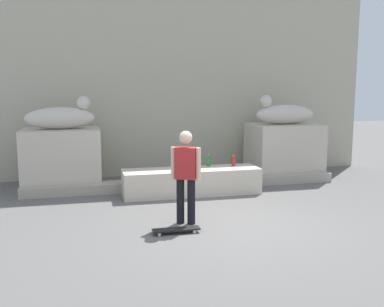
{
  "coord_description": "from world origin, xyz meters",
  "views": [
    {
      "loc": [
        -2.34,
        -7.32,
        2.45
      ],
      "look_at": [
        -0.25,
        1.28,
        1.1
      ],
      "focal_mm": 41.79,
      "sensor_mm": 36.0,
      "label": 1
    }
  ],
  "objects_px": {
    "skater": "(186,173)",
    "bottle_red": "(233,162)",
    "bottle_green": "(208,161)",
    "statue_reclining_left": "(62,117)",
    "skateboard": "(176,229)",
    "statue_reclining_right": "(284,114)"
  },
  "relations": [
    {
      "from": "bottle_green",
      "to": "skateboard",
      "type": "bearing_deg",
      "value": -115.52
    },
    {
      "from": "statue_reclining_right",
      "to": "bottle_red",
      "type": "xyz_separation_m",
      "value": [
        -1.8,
        -1.18,
        -1.03
      ]
    },
    {
      "from": "statue_reclining_left",
      "to": "skateboard",
      "type": "height_order",
      "value": "statue_reclining_left"
    },
    {
      "from": "skateboard",
      "to": "bottle_green",
      "type": "height_order",
      "value": "bottle_green"
    },
    {
      "from": "statue_reclining_left",
      "to": "bottle_green",
      "type": "bearing_deg",
      "value": -22.19
    },
    {
      "from": "bottle_red",
      "to": "statue_reclining_left",
      "type": "bearing_deg",
      "value": 163.12
    },
    {
      "from": "statue_reclining_left",
      "to": "bottle_green",
      "type": "relative_size",
      "value": 5.76
    },
    {
      "from": "statue_reclining_left",
      "to": "statue_reclining_right",
      "type": "bearing_deg",
      "value": -4.25
    },
    {
      "from": "skateboard",
      "to": "bottle_green",
      "type": "bearing_deg",
      "value": -116.48
    },
    {
      "from": "statue_reclining_left",
      "to": "skater",
      "type": "xyz_separation_m",
      "value": [
        2.22,
        -3.44,
        -0.79
      ]
    },
    {
      "from": "bottle_red",
      "to": "statue_reclining_right",
      "type": "bearing_deg",
      "value": 33.22
    },
    {
      "from": "statue_reclining_right",
      "to": "skateboard",
      "type": "bearing_deg",
      "value": 47.45
    },
    {
      "from": "statue_reclining_right",
      "to": "skateboard",
      "type": "distance_m",
      "value": 5.66
    },
    {
      "from": "skater",
      "to": "bottle_red",
      "type": "distance_m",
      "value": 2.82
    },
    {
      "from": "statue_reclining_right",
      "to": "skater",
      "type": "bearing_deg",
      "value": 45.89
    },
    {
      "from": "bottle_red",
      "to": "bottle_green",
      "type": "distance_m",
      "value": 0.59
    },
    {
      "from": "skater",
      "to": "skateboard",
      "type": "height_order",
      "value": "skater"
    },
    {
      "from": "statue_reclining_left",
      "to": "skateboard",
      "type": "bearing_deg",
      "value": -67.86
    },
    {
      "from": "statue_reclining_right",
      "to": "skateboard",
      "type": "relative_size",
      "value": 2.0
    },
    {
      "from": "skateboard",
      "to": "bottle_green",
      "type": "xyz_separation_m",
      "value": [
        1.36,
        2.85,
        0.63
      ]
    },
    {
      "from": "bottle_green",
      "to": "statue_reclining_left",
      "type": "bearing_deg",
      "value": 162.04
    },
    {
      "from": "statue_reclining_left",
      "to": "statue_reclining_right",
      "type": "height_order",
      "value": "same"
    }
  ]
}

